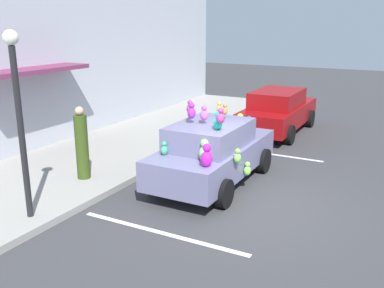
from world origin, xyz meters
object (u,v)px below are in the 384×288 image
Objects in this scene: plush_covered_car at (213,151)px; street_lamp_post at (18,106)px; parked_sedan_behind at (278,111)px; pedestrian_near_shopfront at (82,145)px; teddy_bear_on_sidewalk at (171,138)px.

street_lamp_post reaches higher than plush_covered_car.
plush_covered_car is at bearing -178.80° from parked_sedan_behind.
street_lamp_post is 2.62m from pedestrian_near_shopfront.
parked_sedan_behind is at bearing -12.67° from street_lamp_post.
plush_covered_car is 2.31× the size of pedestrian_near_shopfront.
plush_covered_car is 0.93× the size of parked_sedan_behind.
parked_sedan_behind is 7.65m from pedestrian_near_shopfront.
parked_sedan_behind is 1.24× the size of street_lamp_post.
teddy_bear_on_sidewalk is at bearing 53.80° from plush_covered_car.
parked_sedan_behind is (5.62, 0.12, -0.02)m from plush_covered_car.
plush_covered_car reaches higher than parked_sedan_behind.
plush_covered_car reaches higher than pedestrian_near_shopfront.
plush_covered_car is 1.15× the size of street_lamp_post.
teddy_bear_on_sidewalk is (1.57, 2.15, -0.32)m from plush_covered_car.
plush_covered_car reaches higher than teddy_bear_on_sidewalk.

